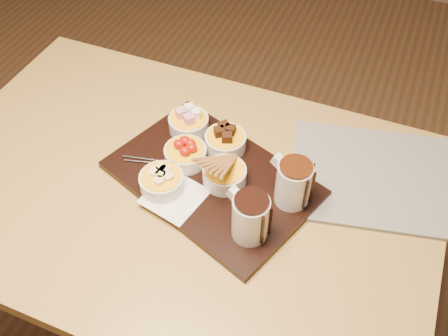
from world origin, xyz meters
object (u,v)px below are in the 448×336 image
at_px(dining_table, 179,209).
at_px(pitcher_dark_chocolate, 250,218).
at_px(bowl_strawberries, 186,155).
at_px(newspaper, 374,176).
at_px(pitcher_milk_chocolate, 293,184).
at_px(serving_board, 212,179).

height_order(dining_table, pitcher_dark_chocolate, pitcher_dark_chocolate).
relative_size(bowl_strawberries, newspaper, 0.26).
xyz_separation_m(pitcher_dark_chocolate, newspaper, (0.21, 0.27, -0.07)).
bearing_deg(pitcher_milk_chocolate, serving_board, -158.20).
bearing_deg(bowl_strawberries, serving_board, -16.57).
distance_m(dining_table, serving_board, 0.14).
relative_size(serving_board, pitcher_milk_chocolate, 4.38).
xyz_separation_m(serving_board, pitcher_dark_chocolate, (0.13, -0.11, 0.06)).
bearing_deg(dining_table, newspaper, 24.34).
xyz_separation_m(pitcher_milk_chocolate, newspaper, (0.16, 0.15, -0.07)).
height_order(serving_board, newspaper, serving_board).
bearing_deg(pitcher_dark_chocolate, newspaper, 71.63).
bearing_deg(newspaper, pitcher_dark_chocolate, -140.70).
xyz_separation_m(bowl_strawberries, pitcher_milk_chocolate, (0.27, -0.02, 0.03)).
height_order(serving_board, pitcher_milk_chocolate, pitcher_milk_chocolate).
xyz_separation_m(bowl_strawberries, newspaper, (0.42, 0.13, -0.03)).
bearing_deg(dining_table, pitcher_milk_chocolate, 9.13).
height_order(pitcher_milk_chocolate, newspaper, pitcher_milk_chocolate).
bearing_deg(newspaper, pitcher_milk_chocolate, -149.03).
relative_size(pitcher_milk_chocolate, newspaper, 0.27).
height_order(pitcher_dark_chocolate, pitcher_milk_chocolate, same).
bearing_deg(newspaper, dining_table, -167.85).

